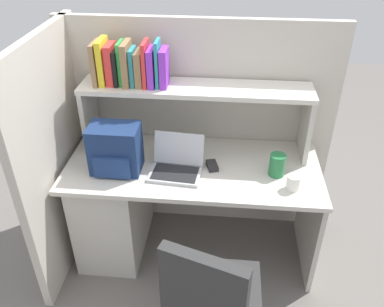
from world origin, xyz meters
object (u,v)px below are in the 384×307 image
laptop (177,164)px  computer_mouse (212,166)px  paper_cup (293,183)px  backpack (115,150)px  snack_canister (277,165)px

laptop → computer_mouse: size_ratio=3.18×
laptop → paper_cup: laptop is taller
laptop → backpack: bearing=-177.4°
backpack → snack_canister: bearing=2.2°
laptop → paper_cup: size_ratio=3.63×
laptop → snack_canister: laptop is taller
laptop → backpack: size_ratio=1.10×
computer_mouse → backpack: bearing=170.7°
computer_mouse → snack_canister: size_ratio=0.74×
laptop → backpack: (-0.37, -0.02, 0.09)m
backpack → computer_mouse: bearing=6.9°
paper_cup → backpack: bearing=174.7°
laptop → snack_canister: (0.61, 0.02, 0.02)m
computer_mouse → snack_canister: 0.40m
paper_cup → snack_canister: size_ratio=0.65×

